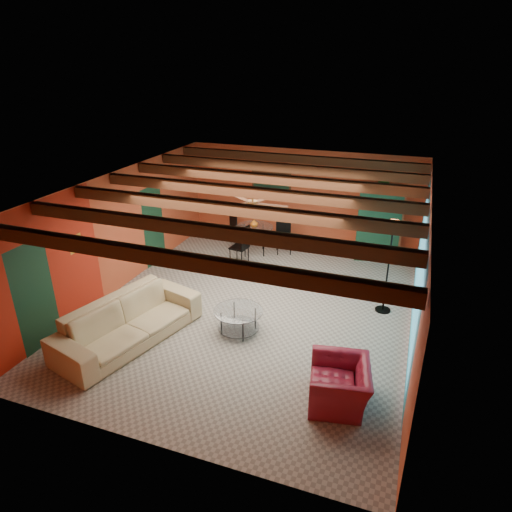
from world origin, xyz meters
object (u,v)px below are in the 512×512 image
at_px(armchair, 340,384).
at_px(armoire, 380,224).
at_px(dining_table, 254,235).
at_px(vase, 254,213).
at_px(floor_lamp, 388,268).
at_px(coffee_table, 238,321).
at_px(potted_plant, 385,180).
at_px(sofa, 129,322).

xyz_separation_m(armchair, armoire, (-0.06, 5.96, 0.60)).
relative_size(dining_table, vase, 9.80).
height_order(armchair, vase, vase).
bearing_deg(dining_table, floor_lamp, -28.49).
bearing_deg(armoire, dining_table, 178.91).
bearing_deg(coffee_table, potted_plant, 65.20).
xyz_separation_m(coffee_table, floor_lamp, (2.60, 1.81, 0.76)).
bearing_deg(potted_plant, sofa, -125.30).
relative_size(dining_table, armoire, 1.09).
xyz_separation_m(floor_lamp, vase, (-3.65, 1.98, 0.17)).
bearing_deg(coffee_table, vase, 105.55).
height_order(armchair, potted_plant, potted_plant).
height_order(coffee_table, floor_lamp, floor_lamp).
height_order(potted_plant, vase, potted_plant).
relative_size(floor_lamp, potted_plant, 4.21).
relative_size(coffee_table, vase, 4.62).
xyz_separation_m(sofa, floor_lamp, (4.43, 2.78, 0.59)).
distance_m(dining_table, floor_lamp, 4.18).
bearing_deg(floor_lamp, vase, 151.51).
bearing_deg(dining_table, potted_plant, 15.04).
bearing_deg(armoire, vase, 178.91).
bearing_deg(sofa, dining_table, 6.09).
bearing_deg(armoire, armchair, -105.54).
xyz_separation_m(dining_table, potted_plant, (3.20, 0.86, 1.58)).
relative_size(sofa, armoire, 1.53).
bearing_deg(coffee_table, armoire, 65.20).
distance_m(sofa, vase, 4.88).
bearing_deg(dining_table, coffee_table, -74.45).
bearing_deg(dining_table, armoire, 15.04).
xyz_separation_m(coffee_table, potted_plant, (2.15, 4.65, 1.87)).
bearing_deg(potted_plant, dining_table, -164.96).
relative_size(sofa, vase, 13.70).
bearing_deg(floor_lamp, armoire, 98.99).
height_order(coffee_table, dining_table, dining_table).
distance_m(sofa, armoire, 6.91).
xyz_separation_m(coffee_table, armoire, (2.15, 4.65, 0.69)).
xyz_separation_m(coffee_table, dining_table, (-1.05, 3.79, 0.29)).
xyz_separation_m(armoire, floor_lamp, (0.45, -2.84, 0.07)).
xyz_separation_m(armoire, potted_plant, (0.00, 0.00, 1.18)).
bearing_deg(armoire, potted_plant, 0.00).
height_order(coffee_table, armoire, armoire).
distance_m(coffee_table, vase, 4.04).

